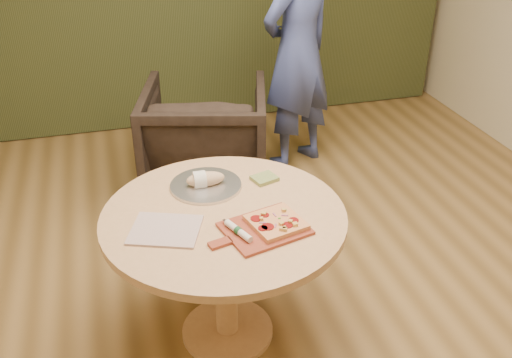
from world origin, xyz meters
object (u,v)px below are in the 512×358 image
object	(u,v)px
cutlery_roll	(238,231)
person_standing	(298,51)
flatbread_pizza	(276,222)
pizza_paddle	(263,229)
bread_roll	(204,179)
pedestal_table	(225,238)
armchair	(205,134)
serving_tray	(206,185)

from	to	relation	value
cutlery_roll	person_standing	world-z (taller)	person_standing
cutlery_roll	person_standing	bearing A→B (deg)	41.23
flatbread_pizza	cutlery_roll	size ratio (longest dim) A/B	1.40
pizza_paddle	bread_roll	distance (m)	0.48
pizza_paddle	bread_roll	xyz separation A→B (m)	(-0.18, 0.44, 0.04)
flatbread_pizza	cutlery_roll	bearing A→B (deg)	-172.83
bread_roll	pedestal_table	bearing A→B (deg)	-81.01
pedestal_table	armchair	bearing A→B (deg)	82.65
flatbread_pizza	armchair	world-z (taller)	armchair
flatbread_pizza	armchair	xyz separation A→B (m)	(-0.00, 1.70, -0.34)
pedestal_table	armchair	world-z (taller)	armchair
bread_roll	pizza_paddle	bearing A→B (deg)	-68.26
pedestal_table	pizza_paddle	bearing A→B (deg)	-53.37
bread_roll	person_standing	size ratio (longest dim) A/B	0.10
bread_roll	flatbread_pizza	bearing A→B (deg)	-61.01
pedestal_table	person_standing	bearing A→B (deg)	61.13
flatbread_pizza	bread_roll	xyz separation A→B (m)	(-0.24, 0.43, 0.02)
bread_roll	cutlery_roll	bearing A→B (deg)	-82.15
pizza_paddle	bread_roll	size ratio (longest dim) A/B	2.44
serving_tray	bread_roll	xyz separation A→B (m)	(-0.01, 0.00, 0.04)
pedestal_table	cutlery_roll	world-z (taller)	cutlery_roll
flatbread_pizza	armchair	size ratio (longest dim) A/B	0.30
serving_tray	person_standing	distance (m)	1.78
cutlery_roll	armchair	size ratio (longest dim) A/B	0.22
serving_tray	bread_roll	bearing A→B (deg)	180.00
pizza_paddle	serving_tray	world-z (taller)	serving_tray
flatbread_pizza	serving_tray	xyz separation A→B (m)	(-0.23, 0.43, -0.02)
cutlery_roll	flatbread_pizza	bearing A→B (deg)	-15.77
person_standing	pizza_paddle	bearing A→B (deg)	38.54
flatbread_pizza	person_standing	world-z (taller)	person_standing
cutlery_roll	bread_roll	bearing A→B (deg)	74.91
pedestal_table	bread_roll	bearing A→B (deg)	98.99
serving_tray	bread_roll	distance (m)	0.04
pizza_paddle	cutlery_roll	xyz separation A→B (m)	(-0.11, -0.01, 0.02)
pedestal_table	serving_tray	size ratio (longest dim) A/B	3.21
bread_roll	person_standing	world-z (taller)	person_standing
serving_tray	cutlery_roll	bearing A→B (deg)	-83.24
pedestal_table	armchair	xyz separation A→B (m)	(0.20, 1.52, -0.17)
cutlery_roll	bread_roll	size ratio (longest dim) A/B	0.99
cutlery_roll	bread_roll	world-z (taller)	bread_roll
person_standing	flatbread_pizza	bearing A→B (deg)	40.09
pizza_paddle	armchair	distance (m)	1.74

